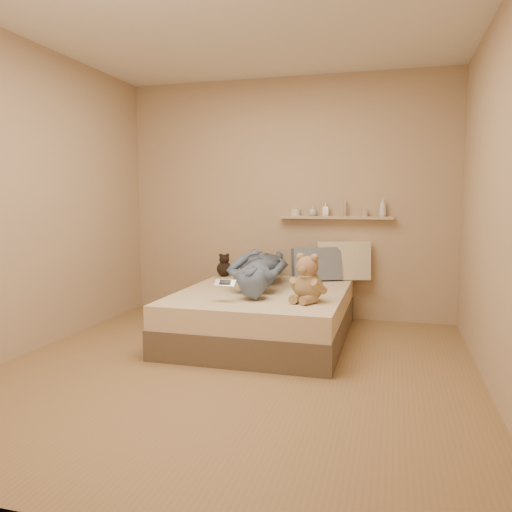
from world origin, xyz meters
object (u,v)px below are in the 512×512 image
(dark_plush, at_px, (224,267))
(pillow_cream, at_px, (343,261))
(wall_shelf, at_px, (336,217))
(bed, at_px, (264,314))
(pillow_grey, at_px, (316,264))
(teddy_bear, at_px, (307,282))
(game_console, at_px, (225,283))
(person, at_px, (259,268))

(dark_plush, distance_m, pillow_cream, 1.29)
(pillow_cream, distance_m, wall_shelf, 0.47)
(bed, height_order, pillow_grey, pillow_grey)
(teddy_bear, xyz_separation_m, wall_shelf, (0.07, 1.33, 0.48))
(pillow_cream, bearing_deg, bed, -127.82)
(pillow_cream, relative_size, pillow_grey, 1.10)
(pillow_cream, xyz_separation_m, wall_shelf, (-0.09, 0.08, 0.45))
(bed, bearing_deg, pillow_grey, 60.90)
(teddy_bear, bearing_deg, game_console, -164.32)
(wall_shelf, bearing_deg, teddy_bear, -93.10)
(person, bearing_deg, wall_shelf, -140.76)
(bed, distance_m, teddy_bear, 0.75)
(wall_shelf, bearing_deg, pillow_cream, -39.93)
(game_console, xyz_separation_m, pillow_cream, (0.82, 1.44, 0.05))
(teddy_bear, distance_m, person, 0.83)
(person, bearing_deg, game_console, 75.01)
(wall_shelf, bearing_deg, dark_plush, -169.76)
(teddy_bear, bearing_deg, bed, 138.45)
(game_console, relative_size, dark_plush, 0.70)
(bed, bearing_deg, game_console, -105.89)
(bed, xyz_separation_m, game_console, (-0.17, -0.61, 0.38))
(bed, bearing_deg, wall_shelf, 58.82)
(dark_plush, relative_size, wall_shelf, 0.21)
(bed, relative_size, person, 1.25)
(game_console, xyz_separation_m, dark_plush, (-0.46, 1.30, -0.04))
(pillow_cream, bearing_deg, pillow_grey, -151.72)
(game_console, distance_m, wall_shelf, 1.75)
(bed, height_order, game_console, game_console)
(pillow_cream, bearing_deg, person, -138.38)
(pillow_cream, bearing_deg, dark_plush, -173.98)
(wall_shelf, bearing_deg, pillow_grey, -127.14)
(pillow_cream, xyz_separation_m, person, (-0.74, -0.66, -0.02))
(dark_plush, relative_size, pillow_cream, 0.46)
(pillow_grey, distance_m, person, 0.71)
(game_console, bearing_deg, person, 84.52)
(game_console, height_order, pillow_grey, pillow_grey)
(game_console, bearing_deg, pillow_cream, 60.37)
(game_console, height_order, person, person)
(teddy_bear, xyz_separation_m, pillow_cream, (0.17, 1.25, 0.03))
(bed, xyz_separation_m, pillow_grey, (0.38, 0.69, 0.40))
(pillow_cream, bearing_deg, wall_shelf, 140.07)
(teddy_bear, bearing_deg, dark_plush, 134.75)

